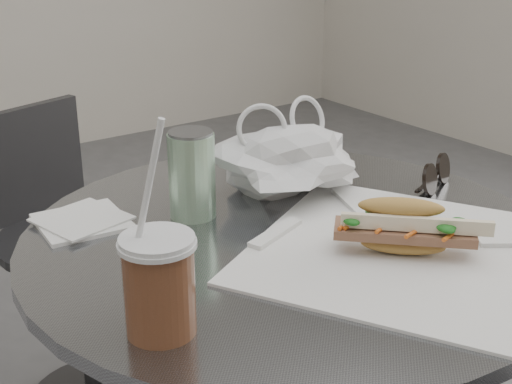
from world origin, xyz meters
TOP-DOWN VIEW (x-y plane):
  - chair_far at (-0.04, 0.96)m, footprint 0.40×0.43m
  - sandwich_paper at (0.08, 0.07)m, footprint 0.52×0.51m
  - banh_mi at (0.08, 0.06)m, footprint 0.22×0.22m
  - iced_coffee at (-0.27, 0.08)m, footprint 0.08×0.08m
  - sunglasses at (0.30, 0.20)m, footprint 0.11×0.06m
  - plastic_bag at (0.09, 0.31)m, footprint 0.25×0.21m
  - napkin_stack at (-0.23, 0.40)m, footprint 0.13×0.13m
  - drink_can at (-0.08, 0.33)m, footprint 0.07×0.07m

SIDE VIEW (x-z plane):
  - chair_far at x=-0.04m, z-range -0.04..0.70m
  - sandwich_paper at x=0.08m, z-range 0.74..0.74m
  - napkin_stack at x=-0.23m, z-range 0.74..0.75m
  - sunglasses at x=0.30m, z-range 0.73..0.79m
  - banh_mi at x=0.08m, z-range 0.74..0.82m
  - plastic_bag at x=0.09m, z-range 0.74..0.85m
  - iced_coffee at x=-0.27m, z-range 0.68..0.92m
  - drink_can at x=-0.08m, z-range 0.74..0.87m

